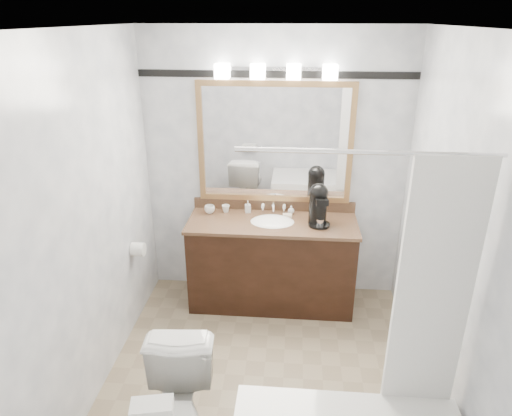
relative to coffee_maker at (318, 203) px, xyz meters
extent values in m
cube|color=gray|center=(-0.40, -1.02, -1.05)|extent=(2.40, 2.60, 0.01)
cube|color=white|center=(-0.40, -1.02, 1.46)|extent=(2.40, 2.60, 0.01)
cube|color=white|center=(-0.40, 0.29, 0.21)|extent=(2.40, 0.01, 2.50)
cube|color=white|center=(-0.40, -2.32, 0.21)|extent=(2.40, 0.01, 2.50)
cube|color=white|center=(-1.61, -1.02, 0.21)|extent=(0.01, 2.60, 2.50)
cube|color=white|center=(0.80, -1.02, 0.21)|extent=(0.01, 2.60, 2.50)
cube|color=black|center=(-0.40, 0.00, -0.63)|extent=(1.50, 0.55, 0.82)
cube|color=brown|center=(-0.40, 0.00, -0.21)|extent=(1.53, 0.58, 0.03)
cube|color=brown|center=(-0.40, 0.27, -0.14)|extent=(1.53, 0.03, 0.10)
ellipsoid|color=white|center=(-0.40, 0.00, -0.22)|extent=(0.44, 0.34, 0.14)
cube|color=#A97D4C|center=(-0.40, 0.26, 0.98)|extent=(1.40, 0.04, 0.05)
cube|color=#A97D4C|center=(-0.40, 0.26, -0.07)|extent=(1.40, 0.04, 0.05)
cube|color=#A97D4C|center=(-1.08, 0.26, 0.46)|extent=(0.05, 0.04, 1.00)
cube|color=#A97D4C|center=(0.27, 0.26, 0.46)|extent=(0.05, 0.04, 1.00)
cube|color=white|center=(-0.40, 0.27, 0.46)|extent=(1.30, 0.01, 1.00)
cube|color=silver|center=(-0.40, 0.25, 1.11)|extent=(0.90, 0.05, 0.03)
cube|color=white|center=(-0.85, 0.20, 1.09)|extent=(0.12, 0.12, 0.12)
cube|color=white|center=(-0.55, 0.20, 1.09)|extent=(0.12, 0.12, 0.12)
cube|color=white|center=(-0.25, 0.20, 1.09)|extent=(0.12, 0.12, 0.12)
cube|color=white|center=(0.05, 0.20, 1.09)|extent=(0.12, 0.12, 0.12)
cube|color=black|center=(-0.40, 0.28, 1.06)|extent=(2.40, 0.01, 0.06)
cylinder|color=silver|center=(0.13, -1.56, 0.91)|extent=(1.30, 0.02, 0.02)
cube|color=white|center=(0.55, -1.57, 0.13)|extent=(0.40, 0.04, 1.55)
cylinder|color=white|center=(-1.54, -0.35, -0.34)|extent=(0.11, 0.12, 0.12)
cube|color=white|center=(-0.87, -2.14, -0.24)|extent=(0.22, 0.15, 0.08)
cylinder|color=black|center=(0.01, -0.05, -0.18)|extent=(0.19, 0.19, 0.02)
cylinder|color=black|center=(0.00, 0.01, -0.04)|extent=(0.16, 0.16, 0.28)
sphere|color=black|center=(0.00, 0.01, 0.10)|extent=(0.17, 0.17, 0.17)
cube|color=black|center=(0.02, -0.07, 0.05)|extent=(0.13, 0.13, 0.05)
cylinder|color=silver|center=(0.02, -0.07, -0.15)|extent=(0.06, 0.06, 0.06)
imported|color=white|center=(-1.00, 0.14, -0.15)|extent=(0.12, 0.12, 0.07)
imported|color=white|center=(-0.85, 0.18, -0.16)|extent=(0.09, 0.09, 0.07)
imported|color=white|center=(-0.64, 0.19, -0.13)|extent=(0.06, 0.06, 0.11)
imported|color=white|center=(-0.24, 0.19, -0.15)|extent=(0.08, 0.08, 0.08)
cube|color=beige|center=(-0.27, 0.12, -0.18)|extent=(0.09, 0.06, 0.03)
camera|label=1|loc=(-0.23, -3.73, 1.52)|focal=32.00mm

